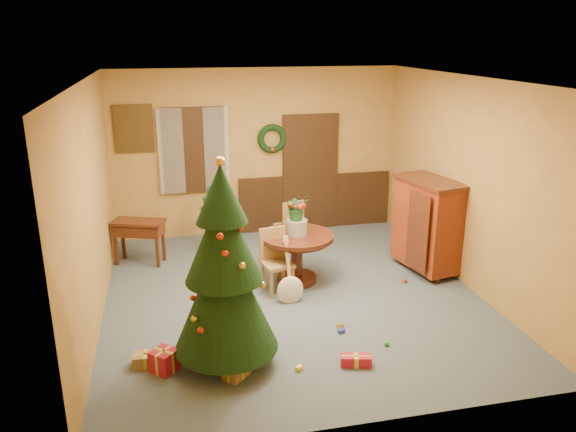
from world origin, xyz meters
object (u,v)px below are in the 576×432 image
object	(u,v)px
dining_table	(297,249)
chair_near	(275,258)
christmas_tree	(224,271)
sideboard	(427,223)
writing_desk	(139,231)

from	to	relation	value
dining_table	chair_near	bearing A→B (deg)	-149.56
christmas_tree	sideboard	bearing A→B (deg)	30.27
dining_table	sideboard	bearing A→B (deg)	-0.59
dining_table	chair_near	size ratio (longest dim) A/B	1.18
chair_near	writing_desk	size ratio (longest dim) A/B	1.03
dining_table	christmas_tree	distance (m)	2.34
chair_near	writing_desk	distance (m)	2.35
chair_near	christmas_tree	size ratio (longest dim) A/B	0.39
chair_near	christmas_tree	distance (m)	2.00
sideboard	dining_table	bearing A→B (deg)	179.41
chair_near	sideboard	xyz separation A→B (m)	(2.34, 0.19, 0.28)
christmas_tree	sideboard	world-z (taller)	christmas_tree
dining_table	christmas_tree	bearing A→B (deg)	-122.98
dining_table	sideboard	world-z (taller)	sideboard
christmas_tree	writing_desk	world-z (taller)	christmas_tree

